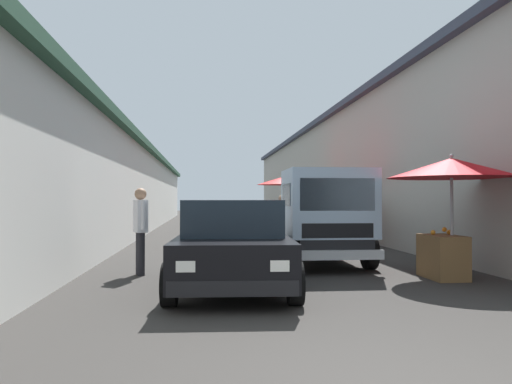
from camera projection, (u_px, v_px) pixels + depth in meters
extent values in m
plane|color=#33302D|center=(250.00, 241.00, 16.54)|extent=(90.00, 90.00, 0.00)
cube|color=silver|center=(48.00, 192.00, 17.99)|extent=(49.50, 7.00, 3.48)
cube|color=#284C38|center=(48.00, 143.00, 18.02)|extent=(49.80, 7.50, 0.24)
cube|color=#A39E93|center=(424.00, 173.00, 19.63)|extent=(49.50, 7.00, 5.05)
cube|color=#383D4C|center=(423.00, 109.00, 19.67)|extent=(49.80, 7.50, 0.24)
cylinder|color=#9E9EA3|center=(284.00, 206.00, 19.33)|extent=(0.06, 0.06, 2.38)
cone|color=red|center=(284.00, 181.00, 19.34)|extent=(2.22, 2.22, 0.33)
sphere|color=#9E9EA3|center=(284.00, 176.00, 19.35)|extent=(0.07, 0.07, 0.07)
cube|color=olive|center=(287.00, 225.00, 19.47)|extent=(0.83, 0.73, 0.82)
sphere|color=orange|center=(286.00, 214.00, 19.58)|extent=(0.09, 0.09, 0.09)
sphere|color=orange|center=(292.00, 214.00, 19.62)|extent=(0.09, 0.09, 0.09)
sphere|color=orange|center=(291.00, 214.00, 19.26)|extent=(0.09, 0.09, 0.09)
sphere|color=orange|center=(291.00, 214.00, 19.37)|extent=(0.09, 0.09, 0.09)
sphere|color=orange|center=(292.00, 214.00, 19.49)|extent=(0.09, 0.09, 0.09)
sphere|color=orange|center=(286.00, 212.00, 19.63)|extent=(0.09, 0.09, 0.09)
cylinder|color=#9E9EA3|center=(322.00, 212.00, 15.20)|extent=(0.06, 0.06, 2.13)
cone|color=red|center=(322.00, 184.00, 15.21)|extent=(2.58, 2.58, 0.37)
sphere|color=#9E9EA3|center=(322.00, 177.00, 15.21)|extent=(0.07, 0.07, 0.07)
cube|color=#9E7547|center=(328.00, 232.00, 14.96)|extent=(0.71, 0.78, 0.83)
sphere|color=orange|center=(321.00, 218.00, 15.17)|extent=(0.09, 0.09, 0.09)
sphere|color=orange|center=(333.00, 218.00, 15.23)|extent=(0.09, 0.09, 0.09)
sphere|color=orange|center=(335.00, 218.00, 15.12)|extent=(0.09, 0.09, 0.09)
cylinder|color=#9E9EA3|center=(452.00, 218.00, 8.78)|extent=(0.06, 0.06, 2.23)
cone|color=red|center=(451.00, 168.00, 8.80)|extent=(2.34, 2.34, 0.37)
sphere|color=#9E9EA3|center=(451.00, 156.00, 8.80)|extent=(0.07, 0.07, 0.07)
cube|color=brown|center=(443.00, 257.00, 8.78)|extent=(0.94, 0.59, 0.80)
sphere|color=orange|center=(444.00, 230.00, 8.87)|extent=(0.09, 0.09, 0.09)
sphere|color=orange|center=(433.00, 232.00, 8.88)|extent=(0.09, 0.09, 0.09)
sphere|color=orange|center=(449.00, 232.00, 8.93)|extent=(0.09, 0.09, 0.09)
cube|color=black|center=(233.00, 253.00, 7.85)|extent=(4.00, 1.95, 0.64)
cube|color=#19232D|center=(233.00, 217.00, 8.01)|extent=(2.43, 1.65, 0.56)
cube|color=black|center=(233.00, 288.00, 5.94)|extent=(0.20, 1.65, 0.20)
cube|color=silver|center=(280.00, 266.00, 5.95)|extent=(0.07, 0.24, 0.14)
cube|color=silver|center=(186.00, 266.00, 5.90)|extent=(0.07, 0.24, 0.14)
cylinder|color=black|center=(295.00, 283.00, 6.57)|extent=(0.61, 0.24, 0.60)
cylinder|color=black|center=(170.00, 285.00, 6.48)|extent=(0.61, 0.24, 0.60)
cylinder|color=black|center=(277.00, 259.00, 9.22)|extent=(0.61, 0.24, 0.60)
cylinder|color=black|center=(188.00, 260.00, 9.13)|extent=(0.61, 0.24, 0.60)
cube|color=black|center=(312.00, 239.00, 11.50)|extent=(4.83, 1.57, 0.36)
cube|color=#ADC6E0|center=(328.00, 203.00, 9.89)|extent=(1.57, 1.78, 1.40)
cube|color=#19232D|center=(337.00, 194.00, 9.16)|extent=(0.09, 1.47, 0.63)
cube|color=#19232D|center=(328.00, 195.00, 9.89)|extent=(1.08, 1.80, 0.45)
cube|color=black|center=(337.00, 231.00, 9.14)|extent=(0.09, 1.40, 0.28)
cube|color=silver|center=(339.00, 255.00, 9.05)|extent=(0.16, 1.75, 0.18)
cube|color=gray|center=(337.00, 220.00, 12.40)|extent=(3.16, 0.13, 0.50)
cube|color=gray|center=(274.00, 220.00, 12.25)|extent=(3.16, 0.13, 0.50)
cube|color=gray|center=(295.00, 217.00, 13.87)|extent=(0.09, 1.65, 0.50)
cylinder|color=black|center=(369.00, 252.00, 9.95)|extent=(0.72, 0.24, 0.72)
cylinder|color=black|center=(287.00, 253.00, 9.80)|extent=(0.72, 0.24, 0.72)
cylinder|color=black|center=(333.00, 239.00, 13.01)|extent=(0.72, 0.24, 0.72)
cylinder|color=black|center=(269.00, 240.00, 12.86)|extent=(0.72, 0.24, 0.72)
cylinder|color=navy|center=(279.00, 228.00, 17.61)|extent=(0.14, 0.14, 0.79)
cylinder|color=navy|center=(283.00, 228.00, 17.61)|extent=(0.14, 0.14, 0.79)
cube|color=#33518C|center=(281.00, 209.00, 17.62)|extent=(0.23, 0.47, 0.59)
sphere|color=#A57A5B|center=(281.00, 198.00, 17.63)|extent=(0.22, 0.22, 0.22)
cylinder|color=#33518C|center=(274.00, 209.00, 17.61)|extent=(0.08, 0.08, 0.53)
cylinder|color=#33518C|center=(289.00, 208.00, 17.63)|extent=(0.08, 0.08, 0.53)
cylinder|color=#232328|center=(139.00, 253.00, 9.24)|extent=(0.14, 0.14, 0.83)
cylinder|color=#232328|center=(141.00, 254.00, 9.09)|extent=(0.14, 0.14, 0.83)
cube|color=white|center=(140.00, 216.00, 9.18)|extent=(0.52, 0.34, 0.62)
sphere|color=#A57A5B|center=(141.00, 194.00, 9.19)|extent=(0.23, 0.23, 0.23)
cylinder|color=white|center=(138.00, 214.00, 9.44)|extent=(0.08, 0.08, 0.56)
cylinder|color=white|center=(143.00, 215.00, 8.91)|extent=(0.08, 0.08, 0.56)
cylinder|color=black|center=(344.00, 234.00, 17.10)|extent=(0.45, 0.20, 0.44)
cylinder|color=black|center=(345.00, 236.00, 15.86)|extent=(0.45, 0.22, 0.44)
cube|color=#3359A5|center=(345.00, 234.00, 16.43)|extent=(0.94, 0.50, 0.08)
ellipsoid|color=black|center=(345.00, 223.00, 16.14)|extent=(0.61, 0.40, 0.20)
cube|color=#3359A5|center=(344.00, 221.00, 17.05)|extent=(0.22, 0.35, 0.56)
cylinder|color=silver|center=(344.00, 219.00, 16.98)|extent=(0.28, 0.13, 0.68)
cylinder|color=black|center=(344.00, 209.00, 16.91)|extent=(0.54, 0.18, 0.04)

